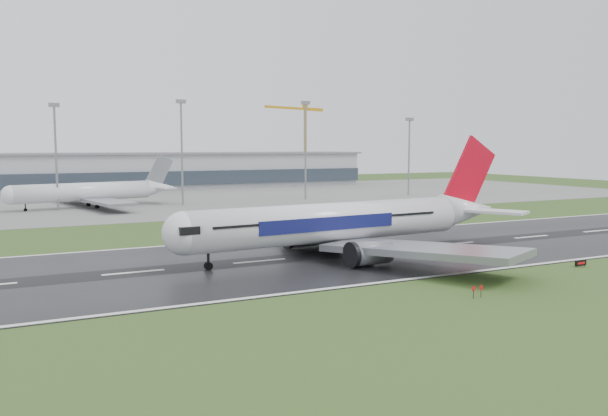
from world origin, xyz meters
TOP-DOWN VIEW (x-y plane):
  - ground at (0.00, 0.00)m, footprint 520.00×520.00m
  - runway at (0.00, 0.00)m, footprint 400.00×45.00m
  - apron at (0.00, 125.00)m, footprint 400.00×130.00m
  - terminal at (0.00, 185.00)m, footprint 240.00×36.00m
  - main_airliner at (16.69, -1.20)m, footprint 70.78×67.86m
  - parked_airliner at (-12.50, 103.87)m, footprint 61.54×58.67m
  - tower_crane at (108.08, 200.00)m, footprint 39.74×15.70m
  - runway_sign at (42.85, -25.99)m, footprint 2.31×0.37m
  - floodmast_2 at (-22.20, 100.00)m, footprint 0.64×0.64m
  - floodmast_3 at (14.72, 100.00)m, footprint 0.64×0.64m
  - floodmast_4 at (58.27, 100.00)m, footprint 0.64×0.64m
  - floodmast_5 at (102.04, 100.00)m, footprint 0.64×0.64m

SIDE VIEW (x-z plane):
  - ground at x=0.00m, z-range 0.00..0.00m
  - apron at x=0.00m, z-range 0.00..0.08m
  - runway at x=0.00m, z-range 0.00..0.10m
  - runway_sign at x=42.85m, z-range 0.00..1.04m
  - terminal at x=0.00m, z-range 0.00..15.00m
  - parked_airliner at x=-12.50m, z-range 0.08..15.60m
  - main_airliner at x=16.69m, z-range 0.10..19.68m
  - floodmast_5 at x=102.04m, z-range 0.00..28.04m
  - floodmast_2 at x=-22.20m, z-range 0.00..29.71m
  - floodmast_3 at x=14.72m, z-range 0.00..31.89m
  - floodmast_4 at x=58.27m, z-range 0.00..32.84m
  - tower_crane at x=108.08m, z-range 0.00..41.04m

